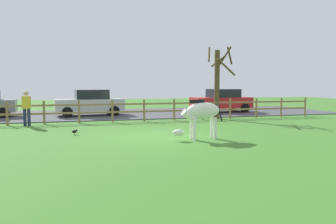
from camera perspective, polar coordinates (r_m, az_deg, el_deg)
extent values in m
plane|color=#3D7528|center=(12.14, -2.34, -4.33)|extent=(60.00, 60.00, 0.00)
cube|color=#47474C|center=(21.25, -7.84, -0.29)|extent=(28.00, 7.40, 0.05)
cylinder|color=olive|center=(17.10, -26.51, -0.21)|extent=(0.11, 0.11, 1.15)
cylinder|color=olive|center=(16.85, -21.01, -0.08)|extent=(0.11, 0.11, 1.15)
cylinder|color=olive|center=(16.75, -15.39, 0.05)|extent=(0.11, 0.11, 1.15)
cylinder|color=olive|center=(16.82, -9.77, 0.17)|extent=(0.11, 0.11, 1.15)
cylinder|color=olive|center=(17.05, -4.24, 0.29)|extent=(0.11, 0.11, 1.15)
cylinder|color=olive|center=(17.43, 1.09, 0.41)|extent=(0.11, 0.11, 1.15)
cylinder|color=olive|center=(17.95, 6.16, 0.52)|extent=(0.11, 0.11, 1.15)
cylinder|color=olive|center=(18.61, 10.90, 0.61)|extent=(0.11, 0.11, 1.15)
cylinder|color=olive|center=(19.39, 15.29, 0.70)|extent=(0.11, 0.11, 1.15)
cylinder|color=olive|center=(20.27, 19.32, 0.77)|extent=(0.11, 0.11, 1.15)
cylinder|color=olive|center=(21.24, 23.00, 0.84)|extent=(0.11, 0.11, 1.15)
cube|color=olive|center=(16.92, -6.98, 0.04)|extent=(21.44, 0.06, 0.09)
cube|color=olive|center=(16.89, -7.00, 1.40)|extent=(21.44, 0.06, 0.09)
cylinder|color=#513A23|center=(18.33, 8.62, 4.77)|extent=(0.29, 0.29, 3.83)
cylinder|color=#513A23|center=(18.75, 9.86, 9.43)|extent=(0.46, 1.08, 1.15)
cylinder|color=#513A23|center=(18.41, 7.25, 10.04)|extent=(0.48, 0.94, 0.91)
cylinder|color=#513A23|center=(18.27, 10.83, 9.69)|extent=(0.90, 1.23, 0.86)
cylinder|color=#513A23|center=(17.89, 10.23, 7.79)|extent=(1.34, 0.62, 0.91)
cylinder|color=#513A23|center=(18.77, 8.87, 8.83)|extent=(0.77, 0.54, 0.67)
ellipsoid|color=white|center=(11.47, 6.26, 0.29)|extent=(1.27, 0.58, 0.56)
cylinder|color=white|center=(11.25, 4.70, -3.08)|extent=(0.11, 0.11, 0.78)
cylinder|color=white|center=(11.50, 4.12, -2.90)|extent=(0.11, 0.11, 0.78)
cylinder|color=white|center=(11.60, 8.31, -2.87)|extent=(0.11, 0.11, 0.78)
cylinder|color=white|center=(11.84, 7.68, -2.70)|extent=(0.11, 0.11, 0.78)
cylinder|color=white|center=(11.27, 3.83, -0.73)|extent=(0.61, 0.29, 0.51)
ellipsoid|color=white|center=(11.18, 1.84, -3.69)|extent=(0.45, 0.23, 0.24)
cube|color=black|center=(11.34, 5.13, 1.87)|extent=(0.56, 0.08, 0.12)
cylinder|color=black|center=(11.79, 9.18, -0.35)|extent=(0.19, 0.06, 0.54)
cylinder|color=black|center=(13.08, -16.18, -3.72)|extent=(0.01, 0.01, 0.06)
cylinder|color=black|center=(13.04, -16.18, -3.75)|extent=(0.01, 0.01, 0.06)
ellipsoid|color=black|center=(13.05, -16.19, -3.34)|extent=(0.18, 0.10, 0.12)
sphere|color=black|center=(13.04, -15.80, -3.12)|extent=(0.07, 0.07, 0.07)
cube|color=red|center=(22.29, 9.33, 1.68)|extent=(4.09, 1.93, 0.70)
cube|color=black|center=(22.33, 9.70, 3.29)|extent=(1.99, 1.67, 0.56)
cylinder|color=black|center=(20.95, 7.13, 0.53)|extent=(0.61, 0.21, 0.60)
cylinder|color=black|center=(22.49, 5.27, 0.86)|extent=(0.61, 0.21, 0.60)
cylinder|color=black|center=(22.24, 13.42, 0.69)|extent=(0.61, 0.21, 0.60)
cylinder|color=black|center=(23.70, 11.26, 0.99)|extent=(0.61, 0.21, 0.60)
cylinder|color=black|center=(20.30, -27.13, -0.12)|extent=(0.62, 0.24, 0.60)
cylinder|color=black|center=(21.99, -26.65, 0.25)|extent=(0.62, 0.24, 0.60)
cube|color=#B7BABF|center=(20.21, -13.68, 1.26)|extent=(4.15, 2.10, 0.70)
cube|color=black|center=(20.20, -13.30, 3.06)|extent=(2.05, 1.75, 0.56)
cylinder|color=black|center=(19.27, -17.33, -0.04)|extent=(0.62, 0.24, 0.60)
cylinder|color=black|center=(20.96, -17.62, 0.34)|extent=(0.62, 0.24, 0.60)
cylinder|color=black|center=(19.62, -9.44, 0.20)|extent=(0.62, 0.24, 0.60)
cylinder|color=black|center=(21.28, -10.34, 0.56)|extent=(0.62, 0.24, 0.60)
cylinder|color=#232847|center=(16.40, -23.92, -0.88)|extent=(0.14, 0.14, 0.82)
cylinder|color=#232847|center=(16.36, -23.31, -0.87)|extent=(0.14, 0.14, 0.82)
cube|color=gold|center=(16.33, -23.70, 1.57)|extent=(0.37, 0.24, 0.58)
sphere|color=tan|center=(16.31, -23.75, 3.04)|extent=(0.22, 0.22, 0.22)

